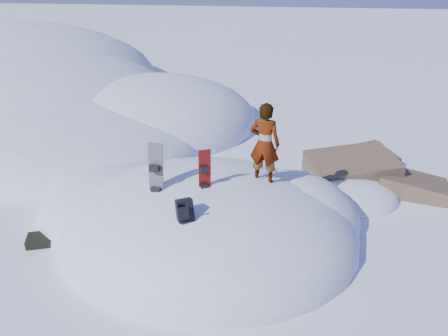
# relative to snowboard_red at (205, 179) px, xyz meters

# --- Properties ---
(ground) EXTENTS (120.00, 120.00, 0.00)m
(ground) POSITION_rel_snowboard_red_xyz_m (-0.06, 0.40, -1.65)
(ground) COLOR white
(ground) RESTS_ON ground
(snow_mound) EXTENTS (8.00, 6.00, 3.00)m
(snow_mound) POSITION_rel_snowboard_red_xyz_m (-0.23, 0.64, -1.65)
(snow_mound) COLOR white
(snow_mound) RESTS_ON ground
(snow_ridge) EXTENTS (21.50, 18.50, 6.40)m
(snow_ridge) POSITION_rel_snowboard_red_xyz_m (-10.49, 10.25, -1.65)
(snow_ridge) COLOR white
(snow_ridge) RESTS_ON ground
(rock_outcrop) EXTENTS (4.68, 4.41, 1.68)m
(rock_outcrop) POSITION_rel_snowboard_red_xyz_m (3.66, 3.41, -1.63)
(rock_outcrop) COLOR brown
(rock_outcrop) RESTS_ON ground
(snowboard_red) EXTENTS (0.27, 0.23, 1.40)m
(snowboard_red) POSITION_rel_snowboard_red_xyz_m (0.00, 0.00, 0.00)
(snowboard_red) COLOR red
(snowboard_red) RESTS_ON snow_mound
(snowboard_dark) EXTENTS (0.34, 0.26, 1.69)m
(snowboard_dark) POSITION_rel_snowboard_red_xyz_m (-1.02, -0.16, -0.04)
(snowboard_dark) COLOR black
(snowboard_dark) RESTS_ON snow_mound
(backpack) EXTENTS (0.43, 0.47, 0.51)m
(backpack) POSITION_rel_snowboard_red_xyz_m (-0.18, -1.07, -0.15)
(backpack) COLOR black
(backpack) RESTS_ON snow_mound
(gear_pile) EXTENTS (0.93, 0.72, 0.24)m
(gear_pile) POSITION_rel_snowboard_red_xyz_m (-3.60, -0.51, -1.53)
(gear_pile) COLOR black
(gear_pile) RESTS_ON ground
(person) EXTENTS (0.75, 0.57, 1.84)m
(person) POSITION_rel_snowboard_red_xyz_m (1.19, 0.74, 0.59)
(person) COLOR slate
(person) RESTS_ON snow_mound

